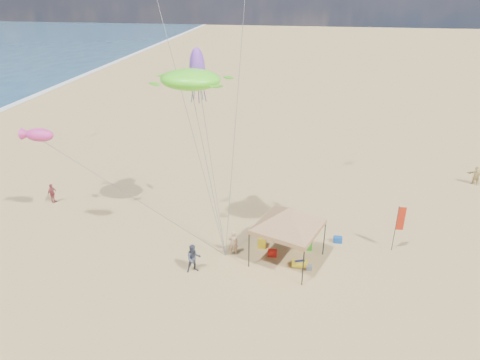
{
  "coord_description": "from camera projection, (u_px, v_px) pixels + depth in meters",
  "views": [
    {
      "loc": [
        3.81,
        -20.76,
        15.37
      ],
      "look_at": [
        0.0,
        3.0,
        4.0
      ],
      "focal_mm": 32.09,
      "sensor_mm": 36.0,
      "label": 1
    }
  ],
  "objects": [
    {
      "name": "turtle_kite",
      "position": [
        190.0,
        80.0,
        24.15
      ],
      "size": [
        4.03,
        3.54,
        1.15
      ],
      "primitive_type": "ellipsoid",
      "rotation": [
        0.0,
        0.0,
        0.26
      ],
      "color": "#5CFF23",
      "rests_on": "ground"
    },
    {
      "name": "cooler_blue",
      "position": [
        338.0,
        240.0,
        27.45
      ],
      "size": [
        0.54,
        0.38,
        0.38
      ],
      "primitive_type": "cube",
      "color": "#124599",
      "rests_on": "ground"
    },
    {
      "name": "beach_cart",
      "position": [
        300.0,
        264.0,
        25.12
      ],
      "size": [
        0.9,
        0.5,
        0.24
      ],
      "primitive_type": "cube",
      "color": "gold",
      "rests_on": "ground"
    },
    {
      "name": "canopy_tent",
      "position": [
        289.0,
        210.0,
        24.28
      ],
      "size": [
        6.33,
        6.33,
        4.17
      ],
      "color": "black",
      "rests_on": "ground"
    },
    {
      "name": "person_near_a",
      "position": [
        233.0,
        243.0,
        26.0
      ],
      "size": [
        0.67,
        0.51,
        1.64
      ],
      "primitive_type": "imported",
      "rotation": [
        0.0,
        0.0,
        3.35
      ],
      "color": "tan",
      "rests_on": "ground"
    },
    {
      "name": "cooler_red",
      "position": [
        272.0,
        253.0,
        26.11
      ],
      "size": [
        0.54,
        0.38,
        0.38
      ],
      "primitive_type": "cube",
      "color": "red",
      "rests_on": "ground"
    },
    {
      "name": "bag_navy",
      "position": [
        299.0,
        263.0,
        25.22
      ],
      "size": [
        0.69,
        0.54,
        0.36
      ],
      "primitive_type": "cylinder",
      "rotation": [
        0.0,
        1.57,
        0.35
      ],
      "color": "#0E103E",
      "rests_on": "ground"
    },
    {
      "name": "crate_grey",
      "position": [
        309.0,
        268.0,
        24.88
      ],
      "size": [
        0.34,
        0.3,
        0.28
      ],
      "primitive_type": "cube",
      "color": "slate",
      "rests_on": "ground"
    },
    {
      "name": "fish_kite",
      "position": [
        39.0,
        135.0,
        26.26
      ],
      "size": [
        1.91,
        1.09,
        0.81
      ],
      "primitive_type": "ellipsoid",
      "rotation": [
        0.0,
        0.0,
        -0.09
      ],
      "color": "#D33288",
      "rests_on": "ground"
    },
    {
      "name": "squid_kite",
      "position": [
        197.0,
        68.0,
        24.85
      ],
      "size": [
        1.13,
        1.13,
        2.34
      ],
      "primitive_type": "ellipsoid",
      "rotation": [
        0.0,
        0.0,
        0.31
      ],
      "color": "purple",
      "rests_on": "ground"
    },
    {
      "name": "chair_green",
      "position": [
        308.0,
        244.0,
        26.71
      ],
      "size": [
        0.5,
        0.5,
        0.7
      ],
      "primitive_type": "cube",
      "color": "#2A971B",
      "rests_on": "ground"
    },
    {
      "name": "person_far_c",
      "position": [
        476.0,
        175.0,
        34.95
      ],
      "size": [
        1.46,
        1.25,
        1.58
      ],
      "primitive_type": "imported",
      "rotation": [
        0.0,
        0.0,
        5.64
      ],
      "color": "tan",
      "rests_on": "ground"
    },
    {
      "name": "person_far_a",
      "position": [
        52.0,
        193.0,
        32.11
      ],
      "size": [
        0.49,
        0.93,
        1.51
      ],
      "primitive_type": "imported",
      "rotation": [
        0.0,
        0.0,
        1.43
      ],
      "color": "#9B3B42",
      "rests_on": "ground"
    },
    {
      "name": "person_near_b",
      "position": [
        194.0,
        258.0,
        24.43
      ],
      "size": [
        1.07,
        0.99,
        1.77
      ],
      "primitive_type": "imported",
      "rotation": [
        0.0,
        0.0,
        0.47
      ],
      "color": "#383D4C",
      "rests_on": "ground"
    },
    {
      "name": "bag_orange",
      "position": [
        261.0,
        225.0,
        29.08
      ],
      "size": [
        0.54,
        0.69,
        0.36
      ],
      "primitive_type": "cylinder",
      "rotation": [
        0.0,
        1.57,
        1.22
      ],
      "color": "#FF500E",
      "rests_on": "ground"
    },
    {
      "name": "chair_yellow",
      "position": [
        262.0,
        242.0,
        26.9
      ],
      "size": [
        0.5,
        0.5,
        0.7
      ],
      "primitive_type": "cube",
      "color": "yellow",
      "rests_on": "ground"
    },
    {
      "name": "ground",
      "position": [
        232.0,
        261.0,
        25.65
      ],
      "size": [
        280.0,
        280.0,
        0.0
      ],
      "primitive_type": "plane",
      "color": "tan",
      "rests_on": "ground"
    },
    {
      "name": "feather_flag",
      "position": [
        399.0,
        221.0,
        25.81
      ],
      "size": [
        0.48,
        0.07,
        3.13
      ],
      "color": "black",
      "rests_on": "ground"
    },
    {
      "name": "person_near_c",
      "position": [
        277.0,
        218.0,
        28.74
      ],
      "size": [
        1.07,
        0.7,
        1.56
      ],
      "primitive_type": "imported",
      "rotation": [
        0.0,
        0.0,
        3.02
      ],
      "color": "white",
      "rests_on": "ground"
    }
  ]
}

